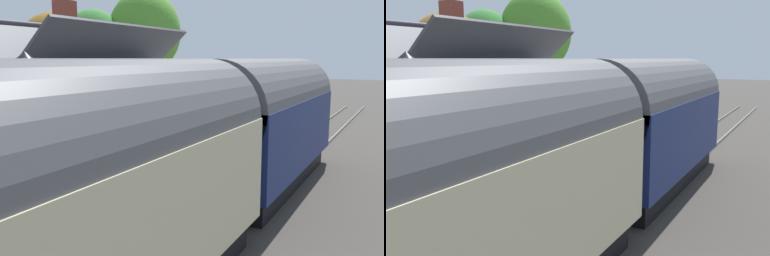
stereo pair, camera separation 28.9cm
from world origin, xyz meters
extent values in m
plane|color=#423D38|center=(0.00, 0.00, 0.00)|extent=(160.00, 160.00, 0.00)
cube|color=#A39B8C|center=(0.00, 4.25, 0.47)|extent=(32.00, 6.50, 0.93)
cube|color=beige|center=(0.00, 1.18, 0.94)|extent=(32.00, 0.36, 0.02)
cube|color=gray|center=(0.00, -1.62, 0.07)|extent=(52.00, 0.08, 0.14)
cube|color=gray|center=(0.00, -0.18, 0.07)|extent=(52.00, 0.08, 0.14)
cube|color=black|center=(-0.10, -0.90, 0.35)|extent=(7.85, 2.29, 0.70)
cube|color=navy|center=(-0.10, -0.90, 1.85)|extent=(8.53, 2.70, 2.30)
cylinder|color=#515154|center=(-0.10, -0.90, 3.00)|extent=(8.53, 2.65, 2.65)
cube|color=black|center=(-0.10, 0.47, 2.14)|extent=(7.25, 0.03, 0.80)
cylinder|color=black|center=(2.46, -0.90, 0.35)|extent=(0.70, 2.16, 0.70)
cylinder|color=black|center=(-2.66, -0.90, 0.35)|extent=(0.70, 2.16, 0.70)
cube|color=black|center=(4.18, -0.90, 2.25)|extent=(0.04, 2.16, 0.90)
cylinder|color=#F2EDCC|center=(4.20, -0.90, 1.27)|extent=(0.06, 0.24, 0.24)
cube|color=red|center=(4.24, -0.90, 0.82)|extent=(0.16, 2.56, 0.24)
cube|color=beige|center=(-8.82, -0.90, 1.85)|extent=(7.89, 2.70, 2.30)
cylinder|color=#515154|center=(-8.82, -0.90, 3.00)|extent=(7.89, 2.65, 2.65)
cube|color=black|center=(-8.82, 0.47, 2.14)|extent=(6.71, 0.03, 0.80)
cylinder|color=black|center=(-6.45, -0.90, 0.35)|extent=(0.70, 2.16, 0.70)
cube|color=white|center=(-2.15, 5.12, 2.28)|extent=(6.82, 3.74, 2.70)
cube|color=#38383F|center=(-2.15, 4.18, 4.48)|extent=(7.32, 2.12, 1.95)
cube|color=#38383F|center=(-2.15, 6.05, 4.48)|extent=(7.32, 2.12, 1.95)
cylinder|color=#38383F|center=(-2.15, 5.12, 5.33)|extent=(7.32, 0.16, 0.16)
cube|color=brown|center=(-3.25, 5.12, 4.91)|extent=(0.56, 0.56, 2.57)
cube|color=teal|center=(-1.25, 3.23, 1.98)|extent=(0.90, 0.06, 2.10)
cube|color=teal|center=(-2.65, 3.23, 2.63)|extent=(0.80, 0.05, 1.10)
cube|color=teal|center=(0.15, 3.23, 2.63)|extent=(0.80, 0.05, 1.10)
cube|color=#26727F|center=(8.13, 3.66, 1.38)|extent=(1.41, 0.45, 0.06)
cube|color=#26727F|center=(8.13, 3.48, 1.61)|extent=(1.40, 0.15, 0.40)
cube|color=black|center=(7.57, 3.68, 1.15)|extent=(0.07, 0.36, 0.44)
cube|color=black|center=(8.69, 3.64, 1.15)|extent=(0.07, 0.36, 0.44)
cube|color=#26727F|center=(4.55, 3.86, 1.38)|extent=(1.40, 0.41, 0.06)
cube|color=#26727F|center=(4.55, 3.68, 1.61)|extent=(1.40, 0.11, 0.40)
cube|color=black|center=(3.99, 3.86, 1.15)|extent=(0.06, 0.36, 0.44)
cube|color=black|center=(5.11, 3.87, 1.15)|extent=(0.06, 0.36, 0.44)
cylinder|color=black|center=(4.69, 4.98, 1.14)|extent=(0.43, 0.43, 0.42)
ellipsoid|color=olive|center=(4.69, 4.98, 1.53)|extent=(0.51, 0.51, 0.52)
cube|color=teal|center=(8.76, 5.61, 1.08)|extent=(0.99, 0.32, 0.30)
ellipsoid|color=#3D8438|center=(8.76, 5.61, 1.34)|extent=(0.89, 0.29, 0.29)
cylinder|color=teal|center=(11.86, 3.64, 1.10)|extent=(0.35, 0.35, 0.33)
ellipsoid|color=#2D7233|center=(11.86, 3.64, 1.39)|extent=(0.37, 0.37, 0.38)
cylinder|color=black|center=(-8.01, 1.60, 2.48)|extent=(0.10, 0.10, 3.10)
cylinder|color=black|center=(-8.01, 1.60, 3.89)|extent=(0.05, 0.50, 0.05)
cube|color=beige|center=(-8.01, 1.60, 4.18)|extent=(0.24, 0.24, 0.32)
cone|color=black|center=(-8.01, 1.60, 4.40)|extent=(0.32, 0.32, 0.14)
cylinder|color=black|center=(6.02, 1.92, 1.48)|extent=(0.06, 0.06, 1.10)
cylinder|color=black|center=(6.62, 1.92, 1.48)|extent=(0.06, 0.06, 1.10)
cube|color=maroon|center=(6.32, 1.92, 2.25)|extent=(0.90, 0.06, 0.44)
cube|color=black|center=(6.32, 1.92, 2.25)|extent=(0.96, 0.03, 0.50)
cylinder|color=#4C3828|center=(9.93, 15.25, 1.91)|extent=(0.40, 0.40, 3.81)
ellipsoid|color=#3D8438|center=(9.93, 15.25, 5.46)|extent=(4.11, 4.20, 4.71)
cylinder|color=#4C3828|center=(12.46, 12.55, 2.08)|extent=(0.29, 0.29, 4.16)
ellipsoid|color=#4C8C2D|center=(12.46, 12.55, 6.25)|extent=(5.11, 5.39, 5.99)
cylinder|color=#4C3828|center=(6.44, 15.31, 1.63)|extent=(0.38, 0.38, 3.26)
ellipsoid|color=olive|center=(6.44, 15.31, 4.93)|extent=(4.83, 5.04, 4.76)
camera|label=1|loc=(-13.81, -5.14, 4.32)|focal=38.96mm
camera|label=2|loc=(-13.68, -5.39, 4.32)|focal=38.96mm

